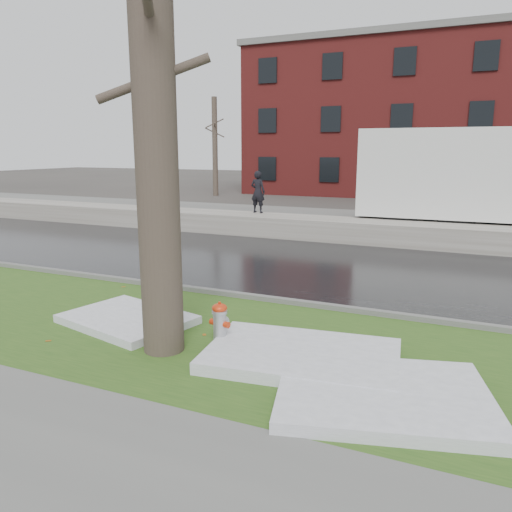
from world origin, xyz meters
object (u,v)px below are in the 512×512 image
at_px(tree, 154,85).
at_px(worker, 258,192).
at_px(fire_hydrant, 220,322).
at_px(box_truck, 488,182).

height_order(tree, worker, tree).
bearing_deg(fire_hydrant, worker, 119.25).
relative_size(tree, worker, 4.99).
xyz_separation_m(fire_hydrant, box_truck, (3.85, 12.19, 1.59)).
height_order(fire_hydrant, box_truck, box_truck).
relative_size(fire_hydrant, worker, 0.47).
relative_size(tree, box_truck, 0.69).
bearing_deg(fire_hydrant, box_truck, 81.03).
bearing_deg(box_truck, fire_hydrant, -109.01).
distance_m(tree, box_truck, 13.63).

